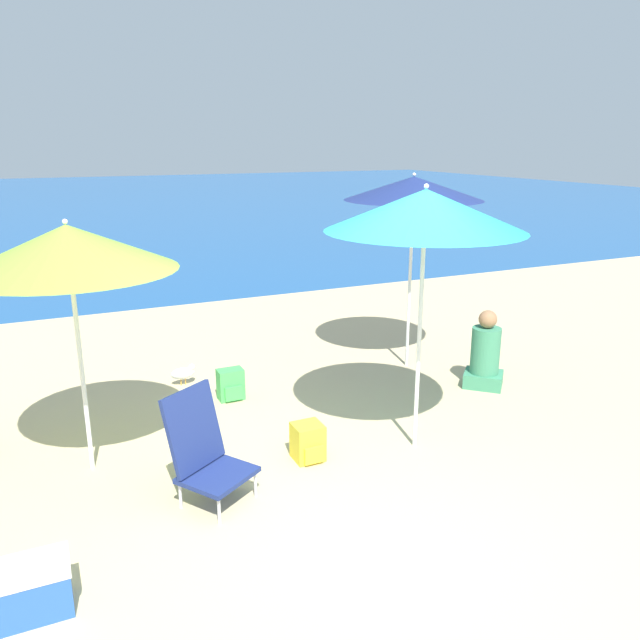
% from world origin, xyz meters
% --- Properties ---
extents(ground_plane, '(60.00, 60.00, 0.00)m').
position_xyz_m(ground_plane, '(0.00, 0.00, 0.00)').
color(ground_plane, '#D1BA89').
extents(sea_water, '(60.00, 40.00, 0.01)m').
position_xyz_m(sea_water, '(0.00, 26.49, 0.00)').
color(sea_water, '#1E5699').
rests_on(sea_water, ground).
extents(beach_umbrella_lime, '(1.61, 1.61, 2.05)m').
position_xyz_m(beach_umbrella_lime, '(-1.81, 1.51, 1.83)').
color(beach_umbrella_lime, white).
rests_on(beach_umbrella_lime, ground).
extents(beach_umbrella_teal, '(1.63, 1.63, 2.28)m').
position_xyz_m(beach_umbrella_teal, '(0.83, 0.73, 2.07)').
color(beach_umbrella_teal, white).
rests_on(beach_umbrella_teal, ground).
extents(beach_umbrella_navy, '(1.56, 1.56, 2.26)m').
position_xyz_m(beach_umbrella_navy, '(1.88, 2.51, 2.09)').
color(beach_umbrella_navy, white).
rests_on(beach_umbrella_navy, ground).
extents(beach_chair_navy, '(0.70, 0.71, 0.85)m').
position_xyz_m(beach_chair_navy, '(-1.06, 0.68, 0.41)').
color(beach_chair_navy, silver).
rests_on(beach_chair_navy, ground).
extents(person_seated_near, '(0.53, 0.53, 0.86)m').
position_xyz_m(person_seated_near, '(2.28, 1.59, 0.35)').
color(person_seated_near, '#3F8C66').
rests_on(person_seated_near, ground).
extents(backpack_green, '(0.26, 0.20, 0.33)m').
position_xyz_m(backpack_green, '(-0.34, 2.41, 0.16)').
color(backpack_green, '#47B756').
rests_on(backpack_green, ground).
extents(backpack_yellow, '(0.24, 0.26, 0.32)m').
position_xyz_m(backpack_yellow, '(-0.12, 0.90, 0.16)').
color(backpack_yellow, yellow).
rests_on(backpack_yellow, ground).
extents(cooler_box, '(0.50, 0.27, 0.33)m').
position_xyz_m(cooler_box, '(-2.30, -0.09, 0.17)').
color(cooler_box, '#2859B2').
rests_on(cooler_box, ground).
extents(seagull, '(0.27, 0.11, 0.23)m').
position_xyz_m(seagull, '(-0.70, 3.01, 0.14)').
color(seagull, gold).
rests_on(seagull, ground).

